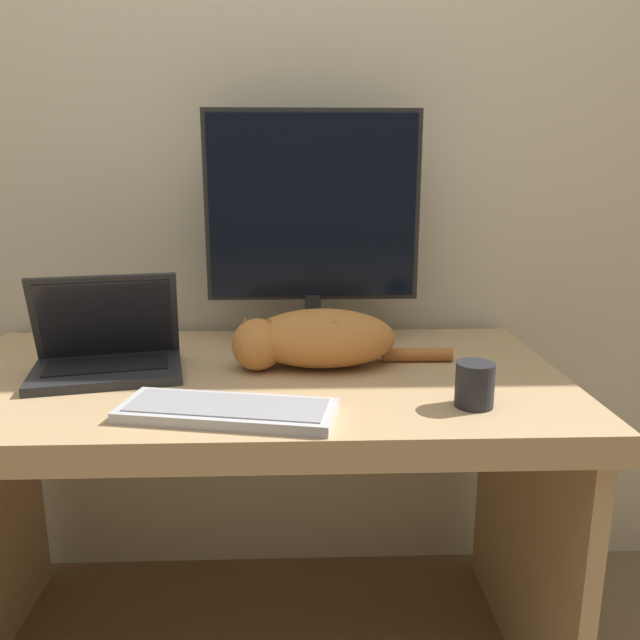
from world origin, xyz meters
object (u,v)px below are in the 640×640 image
(coffee_mug, at_px, (475,385))
(laptop, at_px, (107,354))
(monitor, at_px, (313,224))
(external_keyboard, at_px, (228,410))
(cat, at_px, (315,338))

(coffee_mug, bearing_deg, laptop, 163.36)
(monitor, height_order, coffee_mug, monitor)
(external_keyboard, xyz_separation_m, coffee_mug, (0.46, 0.03, 0.03))
(monitor, height_order, external_keyboard, monitor)
(monitor, height_order, cat, monitor)
(monitor, relative_size, cat, 1.14)
(laptop, distance_m, cat, 0.45)
(external_keyboard, height_order, cat, cat)
(laptop, height_order, coffee_mug, laptop)
(external_keyboard, relative_size, cat, 0.81)
(external_keyboard, bearing_deg, monitor, 82.17)
(laptop, distance_m, external_keyboard, 0.39)
(monitor, bearing_deg, coffee_mug, -57.32)
(external_keyboard, distance_m, coffee_mug, 0.46)
(cat, xyz_separation_m, coffee_mug, (0.29, -0.25, -0.02))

